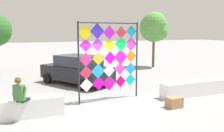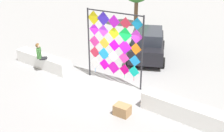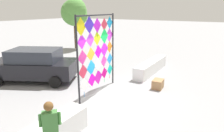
% 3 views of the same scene
% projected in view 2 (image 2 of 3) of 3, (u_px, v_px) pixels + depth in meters
% --- Properties ---
extents(ground, '(120.00, 120.00, 0.00)m').
position_uv_depth(ground, '(105.00, 87.00, 12.44)').
color(ground, gray).
extents(plaza_ledge_left, '(3.71, 0.62, 0.69)m').
position_uv_depth(plaza_ledge_left, '(43.00, 61.00, 14.39)').
color(plaza_ledge_left, white).
rests_on(plaza_ledge_left, ground).
extents(plaza_ledge_right, '(3.71, 0.62, 0.69)m').
position_uv_depth(plaza_ledge_right, '(188.00, 113.00, 9.86)').
color(plaza_ledge_right, white).
rests_on(plaza_ledge_right, ground).
extents(kite_display_rack, '(2.90, 0.33, 3.41)m').
position_uv_depth(kite_display_rack, '(114.00, 43.00, 12.10)').
color(kite_display_rack, '#232328').
rests_on(kite_display_rack, ground).
extents(seated_vendor, '(0.72, 0.73, 1.54)m').
position_uv_depth(seated_vendor, '(41.00, 55.00, 13.68)').
color(seated_vendor, black).
rests_on(seated_vendor, ground).
extents(parked_car, '(3.61, 4.65, 1.66)m').
position_uv_depth(parked_car, '(147.00, 43.00, 15.54)').
color(parked_car, black).
rests_on(parked_car, ground).
extents(cardboard_box_large, '(0.63, 0.49, 0.42)m').
position_uv_depth(cardboard_box_large, '(122.00, 110.00, 10.25)').
color(cardboard_box_large, '#9E754C').
rests_on(cardboard_box_large, ground).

